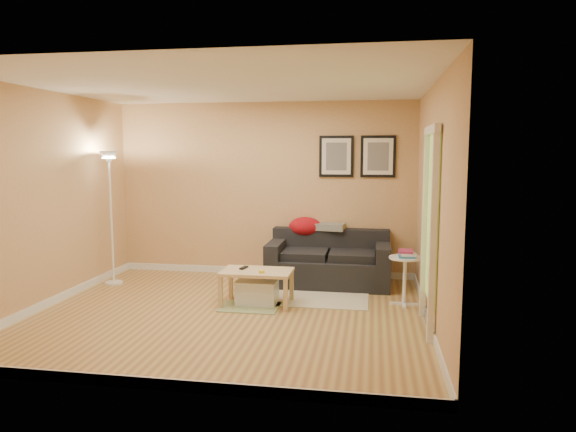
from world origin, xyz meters
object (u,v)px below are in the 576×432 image
Objects in this scene: sofa at (329,258)px; side_table at (404,281)px; coffee_table at (257,287)px; storage_bin at (257,292)px; floor_lamp at (111,222)px; book_stack at (407,253)px.

sofa is 2.84× the size of side_table.
coffee_table is at bearing -171.18° from side_table.
coffee_table is at bearing -99.99° from storage_bin.
floor_lamp is at bearing 163.83° from storage_bin.
floor_lamp is (-2.24, 0.66, 0.68)m from coffee_table.
floor_lamp is (-3.02, -0.46, 0.52)m from sofa.
book_stack is at bearing -5.29° from floor_lamp.
storage_bin is 0.26× the size of floor_lamp.
book_stack is at bearing 8.69° from storage_bin.
floor_lamp is at bearing -168.35° from book_stack.
book_stack reaches higher than side_table.
floor_lamp is (-2.24, 0.65, 0.74)m from storage_bin.
sofa is at bearing 8.72° from floor_lamp.
sofa is at bearing 139.72° from side_table.
sofa is 1.98× the size of coffee_table.
side_table is (1.78, 0.27, 0.15)m from storage_bin.
floor_lamp is at bearing 169.92° from coffee_table.
coffee_table is 1.87m from book_stack.
book_stack is (1.80, 0.29, 0.43)m from coffee_table.
coffee_table is 2.43m from floor_lamp.
floor_lamp reaches higher than sofa.
storage_bin is 1.92× the size of book_stack.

